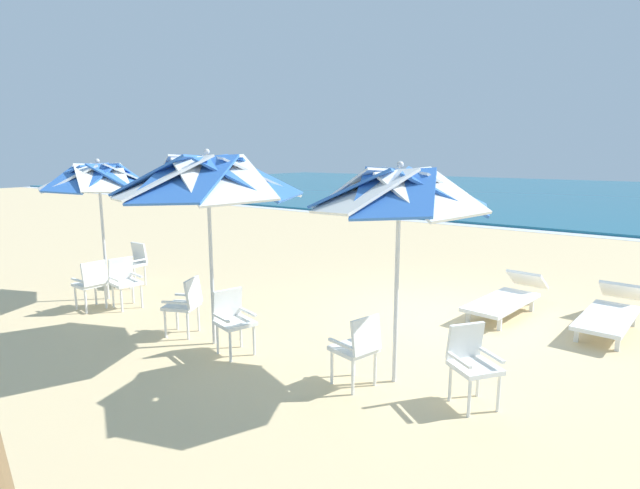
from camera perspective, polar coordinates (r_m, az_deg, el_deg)
The scene contains 15 objects.
ground_plane at distance 8.44m, azimuth 14.35°, elevation -8.22°, with size 80.00×80.00×0.00m, color beige.
sea at distance 36.62m, azimuth 31.92°, elevation 4.79°, with size 80.00×36.00×0.10m, color #19607F.
surf_foam at distance 18.54m, azimuth 26.98°, elevation 1.08°, with size 80.00×0.70×0.01m, color white.
beach_umbrella_0 at distance 5.55m, azimuth 9.12°, elevation 5.93°, with size 2.06×2.06×2.57m.
plastic_chair_0 at distance 5.76m, azimuth 4.38°, elevation -11.57°, with size 0.56×0.53×0.87m.
plastic_chair_1 at distance 5.63m, azimuth 17.05°, elevation -12.57°, with size 0.63×0.62×0.87m.
beach_umbrella_1 at distance 6.82m, azimuth -12.80°, elevation 7.46°, with size 2.57×2.57×2.72m.
plastic_chair_2 at distance 7.59m, azimuth -15.23°, elevation -6.46°, with size 0.60×0.59×0.87m.
plastic_chair_3 at distance 6.78m, azimuth -10.04°, elevation -8.27°, with size 0.56×0.54×0.87m.
beach_umbrella_2 at distance 9.70m, azimuth -24.14°, elevation 6.94°, with size 2.06×2.06×2.57m.
plastic_chair_4 at distance 10.74m, azimuth -20.62°, elevation -1.82°, with size 0.45×0.48×0.87m.
plastic_chair_5 at distance 9.28m, azimuth -21.60°, elevation -3.75°, with size 0.53×0.51×0.87m.
plastic_chair_6 at distance 9.33m, azimuth -24.84°, elevation -3.91°, with size 0.48×0.46×0.87m.
sun_lounger_0 at distance 8.76m, azimuth 30.44°, elevation -6.75°, with size 0.76×2.18×0.62m.
sun_lounger_1 at distance 8.89m, azimuth 20.74°, elevation -5.74°, with size 0.88×2.21×0.62m.
Camera 1 is at (2.94, -7.46, 2.65)m, focal length 27.78 mm.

